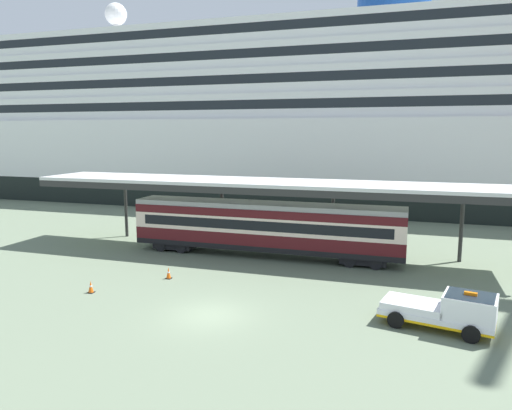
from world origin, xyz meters
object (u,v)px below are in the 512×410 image
(traffic_cone_mid, at_px, (91,287))
(train_carriage, at_px, (265,227))
(cruise_ship, at_px, (383,122))
(service_truck, at_px, (448,310))
(traffic_cone_near, at_px, (169,273))

(traffic_cone_mid, bearing_deg, train_carriage, 56.56)
(cruise_ship, distance_m, traffic_cone_mid, 46.06)
(service_truck, bearing_deg, cruise_ship, 97.64)
(service_truck, bearing_deg, traffic_cone_near, 169.35)
(traffic_cone_near, height_order, traffic_cone_mid, traffic_cone_near)
(service_truck, relative_size, traffic_cone_near, 7.37)
(traffic_cone_near, bearing_deg, cruise_ship, 74.36)
(traffic_cone_near, relative_size, traffic_cone_mid, 1.05)
(service_truck, xyz_separation_m, traffic_cone_mid, (-19.55, -0.74, -0.64))
(service_truck, distance_m, traffic_cone_near, 16.81)
(traffic_cone_near, bearing_deg, traffic_cone_mid, -128.31)
(cruise_ship, bearing_deg, service_truck, -82.36)
(service_truck, bearing_deg, train_carriage, 139.69)
(service_truck, xyz_separation_m, traffic_cone_near, (-16.51, 3.11, -0.62))
(train_carriage, height_order, traffic_cone_near, train_carriage)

